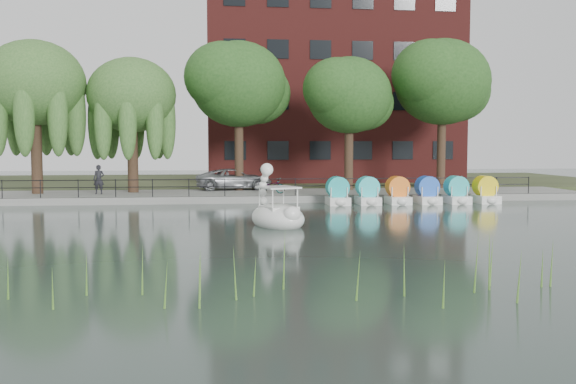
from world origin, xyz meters
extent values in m
plane|color=#364641|center=(0.00, 0.00, 0.00)|extent=(120.00, 120.00, 0.00)
cube|color=gray|center=(0.00, 16.00, 0.20)|extent=(40.00, 6.00, 0.40)
cube|color=gray|center=(0.00, 13.05, 0.20)|extent=(40.00, 0.25, 0.40)
cube|color=#47512D|center=(0.00, 30.00, 0.18)|extent=(60.00, 22.00, 0.36)
cylinder|color=black|center=(0.00, 13.25, 1.35)|extent=(32.00, 0.04, 0.04)
cylinder|color=black|center=(0.00, 13.25, 0.95)|extent=(32.00, 0.04, 0.04)
cylinder|color=black|center=(0.00, 13.25, 0.90)|extent=(0.05, 0.05, 1.00)
cube|color=#4C1E16|center=(7.00, 30.00, 9.36)|extent=(20.00, 10.00, 18.00)
cylinder|color=#473323|center=(-13.00, 16.50, 2.50)|extent=(0.60, 0.60, 4.20)
ellipsoid|color=#5A873D|center=(-13.00, 16.50, 6.91)|extent=(5.88, 5.88, 5.00)
cylinder|color=#473323|center=(-7.50, 17.00, 2.30)|extent=(0.60, 0.60, 3.80)
ellipsoid|color=#5A873D|center=(-7.50, 17.00, 6.29)|extent=(5.32, 5.32, 4.52)
cylinder|color=#473323|center=(-1.00, 18.00, 2.65)|extent=(0.60, 0.60, 4.50)
ellipsoid|color=#386526|center=(-1.00, 18.00, 7.10)|extent=(6.00, 6.00, 5.10)
cylinder|color=#473323|center=(6.00, 17.50, 2.42)|extent=(0.60, 0.60, 4.05)
ellipsoid|color=#386526|center=(6.00, 17.50, 6.43)|extent=(5.40, 5.40, 4.59)
cylinder|color=#473323|center=(12.50, 18.50, 2.76)|extent=(0.60, 0.60, 4.72)
ellipsoid|color=#386526|center=(12.50, 18.50, 7.44)|extent=(6.30, 6.30, 5.36)
imported|color=gray|center=(-1.30, 18.42, 1.18)|extent=(3.27, 5.87, 1.55)
imported|color=gray|center=(0.81, 15.21, 0.90)|extent=(1.29, 1.81, 1.00)
imported|color=black|center=(-9.31, 15.64, 1.39)|extent=(0.75, 0.54, 1.98)
ellipsoid|color=white|center=(-0.06, 2.84, 0.33)|extent=(2.82, 3.46, 0.66)
cube|color=white|center=(-0.02, 2.74, 0.66)|extent=(1.61, 1.67, 0.33)
cube|color=white|center=(-0.04, 2.79, 1.58)|extent=(1.83, 1.89, 0.07)
ellipsoid|color=white|center=(0.40, 1.66, 0.61)|extent=(0.84, 0.76, 0.62)
sphere|color=white|center=(-0.41, 3.77, 2.27)|extent=(0.53, 0.53, 0.53)
cone|color=black|center=(-0.54, 4.10, 2.23)|extent=(0.31, 0.35, 0.22)
cylinder|color=yellow|center=(-0.49, 3.96, 2.25)|extent=(0.31, 0.21, 0.29)
cube|color=white|center=(4.15, 11.69, 0.22)|extent=(1.15, 1.70, 0.44)
cylinder|color=#1DB3B5|center=(4.15, 11.79, 0.95)|extent=(0.90, 1.20, 0.90)
cube|color=white|center=(5.85, 11.69, 0.22)|extent=(1.15, 1.70, 0.44)
cylinder|color=#2ECDD1|center=(5.85, 11.79, 0.95)|extent=(0.90, 1.20, 0.90)
cube|color=white|center=(7.55, 11.69, 0.22)|extent=(1.15, 1.70, 0.44)
cylinder|color=orange|center=(7.55, 11.79, 0.95)|extent=(0.90, 1.20, 0.90)
cube|color=white|center=(9.25, 11.69, 0.22)|extent=(1.15, 1.70, 0.44)
cylinder|color=blue|center=(9.25, 11.79, 0.95)|extent=(0.90, 1.20, 0.90)
cube|color=white|center=(10.95, 11.69, 0.22)|extent=(1.15, 1.70, 0.44)
cylinder|color=#26B8BC|center=(10.95, 11.79, 0.95)|extent=(0.90, 1.20, 0.90)
cube|color=white|center=(12.65, 11.69, 0.22)|extent=(1.15, 1.70, 0.44)
cylinder|color=yellow|center=(12.65, 11.79, 0.95)|extent=(0.90, 1.20, 0.90)
camera|label=1|loc=(-2.64, -22.86, 3.31)|focal=40.00mm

